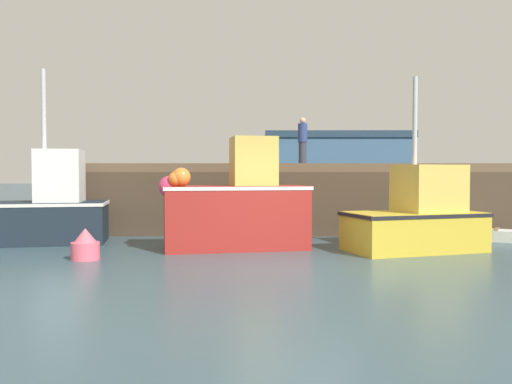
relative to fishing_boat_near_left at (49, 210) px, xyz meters
name	(u,v)px	position (x,y,z in m)	size (l,w,h in m)	color
ground	(292,271)	(6.05, -3.56, -0.91)	(120.00, 160.00, 0.10)	#38515B
pier	(319,176)	(7.42, 4.14, 0.84)	(14.15, 6.90, 2.08)	brown
fishing_boat_near_left	(49,210)	(0.00, 0.00, 0.00)	(3.32, 2.17, 4.45)	#19232D
fishing_boat_near_right	(236,207)	(4.87, -1.04, 0.14)	(3.61, 1.97, 2.65)	maroon
fishing_boat_mid	(418,218)	(9.09, -1.32, -0.10)	(3.43, 2.44, 4.00)	gold
rowboat	(497,235)	(11.73, 0.48, -0.71)	(1.88, 1.44, 0.33)	white
dockworker	(303,141)	(7.00, 5.85, 2.10)	(0.34, 0.34, 1.75)	#2D3342
warehouse	(335,165)	(11.42, 28.42, 1.63)	(11.15, 6.73, 4.93)	#385675
mooring_buoy_foreground	(85,246)	(1.81, -2.63, -0.56)	(0.59, 0.59, 0.66)	#EA5B70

